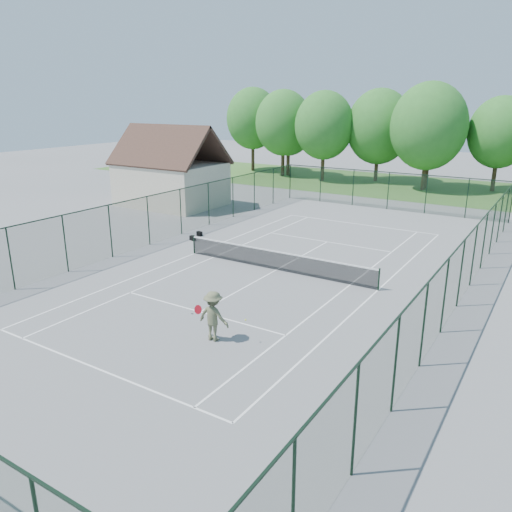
% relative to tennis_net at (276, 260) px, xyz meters
% --- Properties ---
extents(ground, '(140.00, 140.00, 0.00)m').
position_rel_tennis_net_xyz_m(ground, '(0.00, 0.00, -0.58)').
color(ground, gray).
rests_on(ground, ground).
extents(grass_far, '(80.00, 16.00, 0.01)m').
position_rel_tennis_net_xyz_m(grass_far, '(0.00, 30.00, -0.57)').
color(grass_far, '#43722D').
rests_on(grass_far, ground).
extents(court_lines, '(11.05, 23.85, 0.01)m').
position_rel_tennis_net_xyz_m(court_lines, '(0.00, 0.00, -0.57)').
color(court_lines, white).
rests_on(court_lines, ground).
extents(tennis_net, '(11.08, 0.08, 1.10)m').
position_rel_tennis_net_xyz_m(tennis_net, '(0.00, 0.00, 0.00)').
color(tennis_net, black).
rests_on(tennis_net, ground).
extents(fence_enclosure, '(18.05, 36.05, 3.02)m').
position_rel_tennis_net_xyz_m(fence_enclosure, '(0.00, 0.00, 0.98)').
color(fence_enclosure, '#193420').
rests_on(fence_enclosure, ground).
extents(utility_building, '(8.60, 6.27, 6.63)m').
position_rel_tennis_net_xyz_m(utility_building, '(-16.00, 10.00, 2.54)').
color(utility_building, beige).
rests_on(utility_building, ground).
extents(tree_line_far, '(39.40, 6.40, 9.70)m').
position_rel_tennis_net_xyz_m(tree_line_far, '(0.00, 30.00, 5.42)').
color(tree_line_far, '#462F20').
rests_on(tree_line_far, ground).
extents(sports_bag_a, '(0.40, 0.28, 0.29)m').
position_rel_tennis_net_xyz_m(sports_bag_a, '(-7.70, 3.25, -0.43)').
color(sports_bag_a, black).
rests_on(sports_bag_a, ground).
extents(sports_bag_b, '(0.43, 0.32, 0.30)m').
position_rel_tennis_net_xyz_m(sports_bag_b, '(-7.39, 2.16, -0.43)').
color(sports_bag_b, black).
rests_on(sports_bag_b, ground).
extents(tennis_player, '(2.06, 0.90, 1.91)m').
position_rel_tennis_net_xyz_m(tennis_player, '(2.02, -8.12, 0.38)').
color(tennis_player, '#5D6042').
rests_on(tennis_player, ground).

